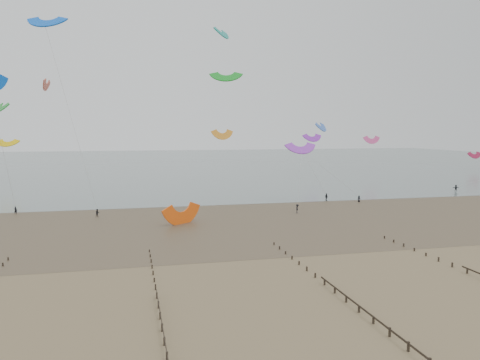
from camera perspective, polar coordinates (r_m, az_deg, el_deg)
The scene contains 7 objects.
ground at distance 57.33m, azimuth 3.92°, elevation -10.95°, with size 500.00×500.00×0.00m, color brown.
sea_and_shore at distance 89.20m, azimuth -5.15°, elevation -4.79°, with size 500.00×665.00×0.03m.
groynes at distance 42.24m, azimuth 17.40°, elevation -16.90°, with size 72.16×50.16×1.00m.
kitesurfer_lead at distance 104.33m, azimuth -25.68°, elevation -3.34°, with size 0.59×0.39×1.62m, color black.
kitesurfers at distance 113.72m, azimuth 12.22°, elevation -2.10°, with size 127.97×24.05×1.89m.
grounded_kite at distance 85.29m, azimuth -7.04°, elevation -5.32°, with size 7.49×3.92×5.71m, color #FF5910, non-canonical shape.
kites_airborne at distance 146.25m, azimuth -17.99°, elevation 7.04°, with size 249.28×115.43×40.29m.
Camera 1 is at (-16.23, -52.37, 16.74)m, focal length 35.00 mm.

